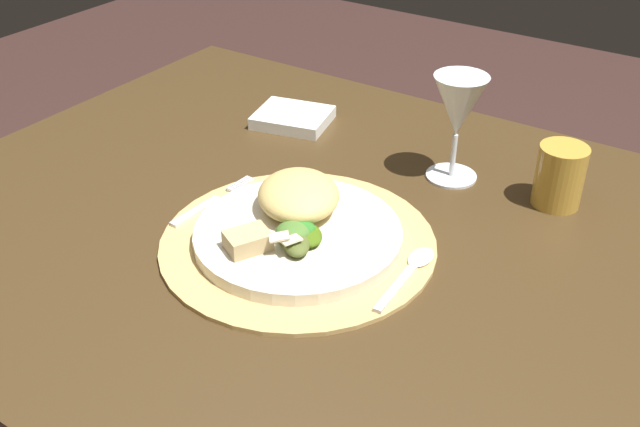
# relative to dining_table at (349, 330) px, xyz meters

# --- Properties ---
(dining_table) EXTENTS (1.23, 0.89, 0.74)m
(dining_table) POSITION_rel_dining_table_xyz_m (0.00, 0.00, 0.00)
(dining_table) COLOR #412E18
(dining_table) RESTS_ON ground
(placemat) EXTENTS (0.35, 0.35, 0.01)m
(placemat) POSITION_rel_dining_table_xyz_m (-0.05, -0.05, 0.16)
(placemat) COLOR tan
(placemat) RESTS_ON dining_table
(dinner_plate) EXTENTS (0.26, 0.26, 0.02)m
(dinner_plate) POSITION_rel_dining_table_xyz_m (-0.05, -0.05, 0.17)
(dinner_plate) COLOR silver
(dinner_plate) RESTS_ON placemat
(pasta_serving) EXTENTS (0.16, 0.16, 0.04)m
(pasta_serving) POSITION_rel_dining_table_xyz_m (-0.07, -0.01, 0.20)
(pasta_serving) COLOR #DDBD6B
(pasta_serving) RESTS_ON dinner_plate
(salad_greens) EXTENTS (0.07, 0.09, 0.03)m
(salad_greens) POSITION_rel_dining_table_xyz_m (-0.03, -0.07, 0.19)
(salad_greens) COLOR #49742D
(salad_greens) RESTS_ON dinner_plate
(bread_piece) EXTENTS (0.06, 0.06, 0.02)m
(bread_piece) POSITION_rel_dining_table_xyz_m (-0.07, -0.12, 0.19)
(bread_piece) COLOR tan
(bread_piece) RESTS_ON dinner_plate
(fork) EXTENTS (0.02, 0.15, 0.00)m
(fork) POSITION_rel_dining_table_xyz_m (-0.20, -0.05, 0.17)
(fork) COLOR silver
(fork) RESTS_ON placemat
(spoon) EXTENTS (0.03, 0.14, 0.01)m
(spoon) POSITION_rel_dining_table_xyz_m (0.10, -0.02, 0.17)
(spoon) COLOR silver
(spoon) RESTS_ON placemat
(napkin) EXTENTS (0.14, 0.12, 0.02)m
(napkin) POSITION_rel_dining_table_xyz_m (-0.26, 0.23, 0.17)
(napkin) COLOR white
(napkin) RESTS_ON dining_table
(wine_glass) EXTENTS (0.08, 0.08, 0.16)m
(wine_glass) POSITION_rel_dining_table_xyz_m (0.04, 0.21, 0.27)
(wine_glass) COLOR silver
(wine_glass) RESTS_ON dining_table
(amber_tumbler) EXTENTS (0.07, 0.07, 0.09)m
(amber_tumbler) POSITION_rel_dining_table_xyz_m (0.19, 0.23, 0.20)
(amber_tumbler) COLOR gold
(amber_tumbler) RESTS_ON dining_table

